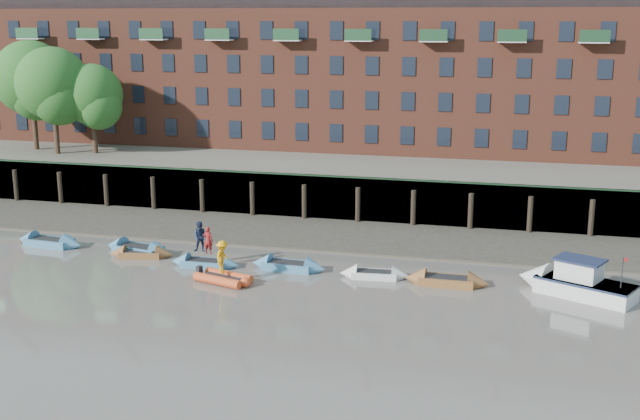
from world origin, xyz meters
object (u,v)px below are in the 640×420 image
(rowboat_3, at_px, (205,263))
(rowboat_2, at_px, (141,254))
(person_rib_crew, at_px, (222,257))
(rowboat_5, at_px, (374,274))
(rowboat_4, at_px, (288,266))
(motor_launch, at_px, (567,281))
(person_rower_a, at_px, (208,240))
(rowboat_0, at_px, (50,242))
(rowboat_1, at_px, (138,249))
(rib_tender, at_px, (225,278))
(person_rower_b, at_px, (201,237))
(rowboat_6, at_px, (447,281))

(rowboat_3, bearing_deg, rowboat_2, 167.84)
(rowboat_3, bearing_deg, person_rib_crew, -50.82)
(rowboat_5, bearing_deg, rowboat_4, 172.25)
(rowboat_2, relative_size, motor_launch, 0.63)
(person_rower_a, relative_size, person_rib_crew, 0.89)
(rowboat_0, distance_m, rowboat_5, 21.69)
(rowboat_1, distance_m, rib_tender, 8.41)
(rowboat_4, height_order, rowboat_5, rowboat_4)
(rowboat_5, bearing_deg, person_rower_a, 177.26)
(person_rower_b, bearing_deg, rowboat_0, 163.13)
(rowboat_1, relative_size, person_rib_crew, 2.73)
(rowboat_4, bearing_deg, person_rib_crew, -129.81)
(person_rower_a, bearing_deg, person_rib_crew, 129.69)
(rowboat_0, relative_size, rib_tender, 1.42)
(rib_tender, height_order, person_rib_crew, person_rib_crew)
(rib_tender, height_order, person_rower_a, person_rower_a)
(rowboat_5, distance_m, person_rower_a, 10.03)
(motor_launch, height_order, person_rib_crew, person_rib_crew)
(rowboat_5, relative_size, person_rower_b, 2.20)
(rowboat_3, distance_m, motor_launch, 20.62)
(person_rower_b, bearing_deg, motor_launch, -9.12)
(person_rower_b, xyz_separation_m, person_rib_crew, (2.40, -2.68, -0.27))
(rowboat_1, distance_m, rowboat_3, 5.37)
(rowboat_3, xyz_separation_m, rowboat_4, (4.98, 0.66, 0.02))
(rowboat_1, relative_size, rowboat_4, 1.08)
(rowboat_2, bearing_deg, rowboat_0, 162.97)
(rowboat_6, height_order, motor_launch, motor_launch)
(rowboat_0, bearing_deg, rowboat_6, 1.89)
(rowboat_1, xyz_separation_m, person_rower_b, (4.79, -1.31, 1.49))
(rowboat_3, bearing_deg, person_rower_b, 138.61)
(rowboat_6, relative_size, person_rib_crew, 2.53)
(rowboat_6, bearing_deg, person_rower_a, -179.16)
(rowboat_1, distance_m, rowboat_5, 15.34)
(person_rower_a, distance_m, person_rib_crew, 3.05)
(rowboat_0, distance_m, rib_tender, 14.34)
(rowboat_5, height_order, motor_launch, motor_launch)
(rowboat_3, bearing_deg, rib_tender, -49.64)
(rib_tender, distance_m, person_rib_crew, 1.23)
(rowboat_1, height_order, rowboat_4, rowboat_1)
(rowboat_6, distance_m, person_rower_b, 14.67)
(rowboat_6, relative_size, motor_launch, 0.71)
(person_rower_a, bearing_deg, rowboat_2, -6.93)
(rowboat_0, distance_m, person_rower_b, 11.35)
(rowboat_2, distance_m, person_rib_crew, 7.50)
(motor_launch, distance_m, person_rower_a, 20.40)
(rowboat_5, xyz_separation_m, person_rib_crew, (-8.10, -2.80, 1.26))
(rowboat_6, bearing_deg, rowboat_2, 178.17)
(rowboat_5, relative_size, motor_launch, 0.62)
(rowboat_2, distance_m, rowboat_6, 18.84)
(rowboat_0, height_order, rowboat_6, rowboat_0)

